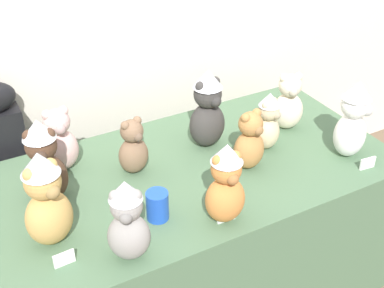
% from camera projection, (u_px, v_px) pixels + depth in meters
% --- Properties ---
extents(display_table, '(1.65, 0.85, 0.71)m').
position_uv_depth(display_table, '(192.00, 234.00, 2.31)').
color(display_table, '#4C6B4C').
rests_on(display_table, ground_plane).
extents(instrument_case, '(0.28, 0.12, 1.01)m').
position_uv_depth(instrument_case, '(2.00, 183.00, 2.36)').
color(instrument_case, black).
rests_on(instrument_case, ground_plane).
extents(teddy_bear_mocha, '(0.14, 0.13, 0.24)m').
position_uv_depth(teddy_bear_mocha, '(133.00, 148.00, 2.04)').
color(teddy_bear_mocha, '#7F6047').
rests_on(teddy_bear_mocha, display_table).
extents(teddy_bear_cocoa, '(0.19, 0.17, 0.34)m').
position_uv_depth(teddy_bear_cocoa, '(44.00, 162.00, 1.87)').
color(teddy_bear_cocoa, '#4C3323').
rests_on(teddy_bear_cocoa, display_table).
extents(teddy_bear_charcoal, '(0.18, 0.16, 0.35)m').
position_uv_depth(teddy_bear_charcoal, '(208.00, 110.00, 2.18)').
color(teddy_bear_charcoal, '#383533').
rests_on(teddy_bear_charcoal, display_table).
extents(teddy_bear_caramel, '(0.15, 0.14, 0.26)m').
position_uv_depth(teddy_bear_caramel, '(250.00, 142.00, 2.07)').
color(teddy_bear_caramel, '#B27A42').
rests_on(teddy_bear_caramel, display_table).
extents(teddy_bear_cream, '(0.17, 0.16, 0.27)m').
position_uv_depth(teddy_bear_cream, '(288.00, 103.00, 2.32)').
color(teddy_bear_cream, beige).
rests_on(teddy_bear_cream, display_table).
extents(teddy_bear_snow, '(0.20, 0.19, 0.34)m').
position_uv_depth(teddy_bear_snow, '(353.00, 120.00, 2.12)').
color(teddy_bear_snow, white).
rests_on(teddy_bear_snow, display_table).
extents(teddy_bear_blush, '(0.14, 0.13, 0.28)m').
position_uv_depth(teddy_bear_blush, '(60.00, 141.00, 2.05)').
color(teddy_bear_blush, beige).
rests_on(teddy_bear_blush, display_table).
extents(teddy_bear_ginger, '(0.15, 0.13, 0.32)m').
position_uv_depth(teddy_bear_ginger, '(226.00, 184.00, 1.78)').
color(teddy_bear_ginger, '#D17F3D').
rests_on(teddy_bear_ginger, display_table).
extents(teddy_bear_honey, '(0.20, 0.18, 0.36)m').
position_uv_depth(teddy_bear_honey, '(46.00, 200.00, 1.68)').
color(teddy_bear_honey, tan).
rests_on(teddy_bear_honey, display_table).
extents(teddy_bear_sand, '(0.14, 0.13, 0.26)m').
position_uv_depth(teddy_bear_sand, '(268.00, 122.00, 2.18)').
color(teddy_bear_sand, '#CCB78E').
rests_on(teddy_bear_sand, display_table).
extents(teddy_bear_ash, '(0.17, 0.16, 0.30)m').
position_uv_depth(teddy_bear_ash, '(128.00, 221.00, 1.63)').
color(teddy_bear_ash, gray).
rests_on(teddy_bear_ash, display_table).
extents(party_cup_blue, '(0.08, 0.08, 0.11)m').
position_uv_depth(party_cup_blue, '(157.00, 206.00, 1.84)').
color(party_cup_blue, blue).
rests_on(party_cup_blue, display_table).
extents(name_card_front_left, '(0.07, 0.01, 0.05)m').
position_uv_depth(name_card_front_left, '(64.00, 259.00, 1.67)').
color(name_card_front_left, white).
rests_on(name_card_front_left, display_table).
extents(name_card_front_middle, '(0.07, 0.01, 0.05)m').
position_uv_depth(name_card_front_middle, '(368.00, 163.00, 2.11)').
color(name_card_front_middle, white).
rests_on(name_card_front_middle, display_table).
extents(name_card_front_right, '(0.07, 0.01, 0.05)m').
position_uv_depth(name_card_front_right, '(226.00, 216.00, 1.84)').
color(name_card_front_right, white).
rests_on(name_card_front_right, display_table).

